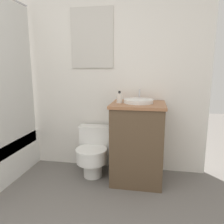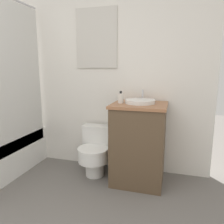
{
  "view_description": "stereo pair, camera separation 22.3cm",
  "coord_description": "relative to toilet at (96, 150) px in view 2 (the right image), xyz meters",
  "views": [
    {
      "loc": [
        0.95,
        -0.41,
        1.24
      ],
      "look_at": [
        0.57,
        1.74,
        0.81
      ],
      "focal_mm": 35.0,
      "sensor_mm": 36.0,
      "label": 1
    },
    {
      "loc": [
        1.17,
        -0.36,
        1.24
      ],
      "look_at": [
        0.57,
        1.74,
        0.81
      ],
      "focal_mm": 35.0,
      "sensor_mm": 36.0,
      "label": 2
    }
  ],
  "objects": [
    {
      "name": "wall_back",
      "position": [
        -0.3,
        0.27,
        0.96
      ],
      "size": [
        3.23,
        0.07,
        2.5
      ],
      "color": "white",
      "rests_on": "ground_plane"
    },
    {
      "name": "toilet",
      "position": [
        0.0,
        0.0,
        0.0
      ],
      "size": [
        0.4,
        0.48,
        0.56
      ],
      "color": "white",
      "rests_on": "ground_plane"
    },
    {
      "name": "vanity",
      "position": [
        0.51,
        -0.04,
        0.15
      ],
      "size": [
        0.58,
        0.54,
        0.88
      ],
      "color": "brown",
      "rests_on": "ground_plane"
    },
    {
      "name": "sink",
      "position": [
        0.51,
        -0.01,
        0.61
      ],
      "size": [
        0.32,
        0.35,
        0.13
      ],
      "color": "white",
      "rests_on": "vanity"
    },
    {
      "name": "soap_bottle",
      "position": [
        0.31,
        -0.06,
        0.64
      ],
      "size": [
        0.06,
        0.06,
        0.13
      ],
      "color": "silver",
      "rests_on": "vanity"
    }
  ]
}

